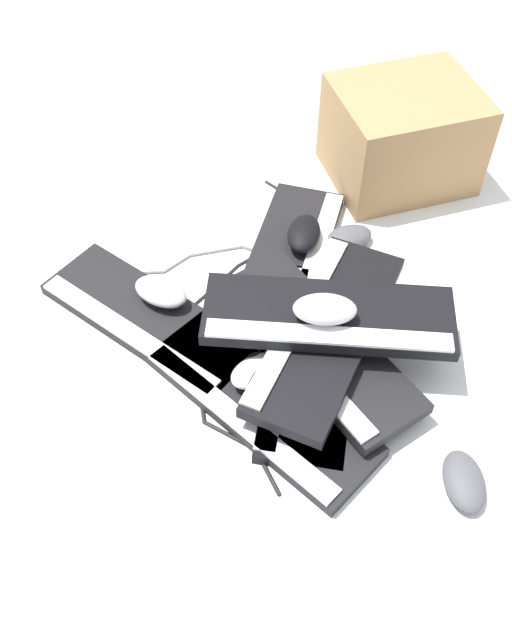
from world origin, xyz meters
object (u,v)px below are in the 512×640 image
Objects in this scene: keyboard_4 at (317,344)px; cardboard_box at (402,135)px; mouse_5 at (325,309)px; mouse_2 at (347,238)px; keyboard_2 at (289,261)px; mouse_1 at (260,371)px; mouse_6 at (304,233)px; mouse_4 at (262,378)px; keyboard_1 at (312,360)px; mouse_0 at (161,292)px; keyboard_6 at (328,317)px; keyboard_3 at (148,319)px; keyboard_5 at (326,331)px; mouse_3 at (464,481)px; keyboard_0 at (260,405)px.

cardboard_box is (-0.57, 0.05, 0.07)m from keyboard_4.
mouse_5 reaches higher than keyboard_4.
keyboard_2 is at bearing 2.21° from mouse_2.
mouse_6 is at bearing 47.28° from mouse_1.
cardboard_box is (-0.67, 0.13, 0.06)m from mouse_4.
mouse_6 is at bearing -162.82° from keyboard_1.
mouse_6 is at bearing -161.22° from keyboard_4.
keyboard_4 is 3.96× the size of mouse_2.
cardboard_box reaches higher than mouse_2.
keyboard_6 is at bearing 9.98° from mouse_0.
keyboard_1 is 0.98× the size of keyboard_3.
keyboard_1 is 0.30m from mouse_6.
mouse_0 is 0.28m from mouse_4.
keyboard_5 is at bearing 148.52° from keyboard_1.
mouse_4 is 0.16m from mouse_5.
mouse_5 is at bearing 52.48° from mouse_2.
keyboard_2 is 4.02× the size of mouse_6.
mouse_6 is (0.04, -0.08, 0.03)m from mouse_2.
mouse_4 is (0.11, -0.09, -0.02)m from keyboard_5.
mouse_4 is at bearing -122.76° from mouse_3.
keyboard_4 is at bearing 26.65° from keyboard_2.
keyboard_6 is 0.04m from mouse_5.
mouse_2 is at bearing 111.64° from mouse_6.
keyboard_1 is 0.25m from keyboard_2.
keyboard_5 is at bearing -4.65° from keyboard_6.
keyboard_5 reaches higher than mouse_3.
cardboard_box is (-0.56, 0.04, 0.04)m from keyboard_5.
mouse_3 is (0.17, 0.29, 0.01)m from keyboard_1.
mouse_2 is (-0.09, 0.10, 0.01)m from keyboard_2.
mouse_6 is at bearing 139.26° from keyboard_3.
keyboard_5 reaches higher than mouse_4.
mouse_2 is at bearing 140.12° from mouse_4.
mouse_5 reaches higher than keyboard_0.
cardboard_box is (-0.75, -0.23, 0.09)m from mouse_3.
mouse_5 is (-0.19, -0.28, 0.12)m from mouse_3.
keyboard_3 is 0.37m from mouse_6.
keyboard_2 is 4.02× the size of mouse_4.
mouse_2 is at bearing -176.71° from keyboard_5.
mouse_3 is at bearing 54.71° from keyboard_5.
keyboard_1 is 4.12× the size of mouse_0.
keyboard_4 is at bearing 51.29° from mouse_2.
mouse_2 is 0.37× the size of cardboard_box.
keyboard_3 is 4.22× the size of mouse_1.
mouse_4 is 1.00× the size of mouse_6.
keyboard_1 is at bearing 151.60° from keyboard_0.
mouse_0 reaches higher than keyboard_4.
keyboard_2 is 0.25m from keyboard_5.
keyboard_2 is at bearing -173.44° from keyboard_0.
keyboard_1 is 4.12× the size of mouse_6.
keyboard_0 is 0.40m from mouse_6.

